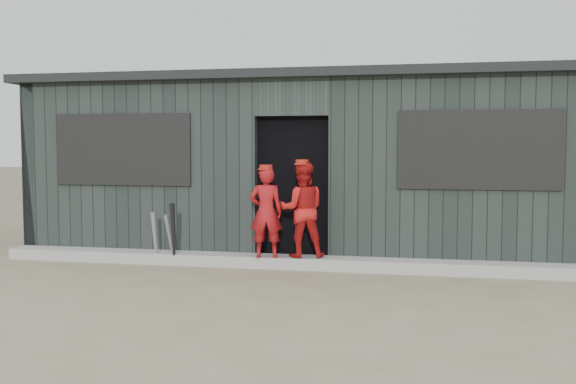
% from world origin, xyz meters
% --- Properties ---
extents(ground, '(80.00, 80.00, 0.00)m').
position_xyz_m(ground, '(0.00, 0.00, 0.00)').
color(ground, '#756950').
rests_on(ground, ground).
extents(curb, '(8.00, 0.36, 0.15)m').
position_xyz_m(curb, '(0.00, 1.82, 0.07)').
color(curb, gray).
rests_on(curb, ground).
extents(bat_left, '(0.07, 0.20, 0.72)m').
position_xyz_m(bat_left, '(-1.80, 1.66, 0.36)').
color(bat_left, '#9897A0').
rests_on(bat_left, ground).
extents(bat_mid, '(0.14, 0.24, 0.70)m').
position_xyz_m(bat_mid, '(-1.57, 1.64, 0.35)').
color(bat_mid, gray).
rests_on(bat_mid, ground).
extents(bat_right, '(0.13, 0.28, 0.85)m').
position_xyz_m(bat_right, '(-1.51, 1.59, 0.43)').
color(bat_right, black).
rests_on(bat_right, ground).
extents(player_red_left, '(0.48, 0.36, 1.18)m').
position_xyz_m(player_red_left, '(-0.27, 1.68, 0.74)').
color(player_red_left, maroon).
rests_on(player_red_left, curb).
extents(player_red_right, '(0.70, 0.61, 1.25)m').
position_xyz_m(player_red_right, '(0.18, 1.81, 0.77)').
color(player_red_right, red).
rests_on(player_red_right, curb).
extents(player_grey_back, '(0.64, 0.55, 1.10)m').
position_xyz_m(player_grey_back, '(0.42, 2.34, 0.55)').
color(player_grey_back, silver).
rests_on(player_grey_back, ground).
extents(dugout, '(8.30, 3.30, 2.62)m').
position_xyz_m(dugout, '(-0.00, 3.50, 1.29)').
color(dugout, black).
rests_on(dugout, ground).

